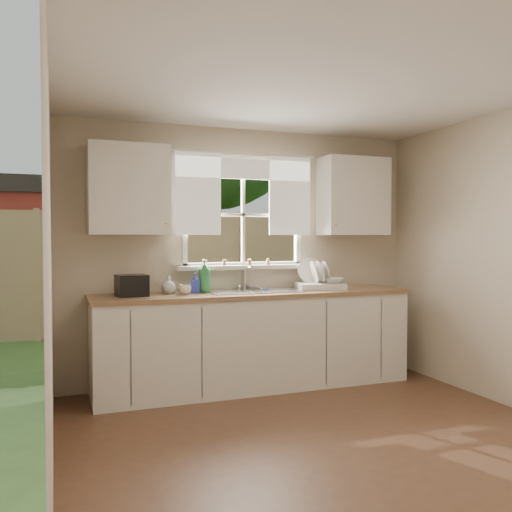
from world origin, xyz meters
name	(u,v)px	position (x,y,z in m)	size (l,w,h in m)	color
ground	(343,453)	(0.00, 0.00, 0.00)	(4.00, 4.00, 0.00)	brown
room_walls	(349,267)	(0.00, -0.07, 1.24)	(3.62, 4.02, 2.50)	beige
ceiling	(345,71)	(0.00, 0.00, 2.50)	(3.60, 4.00, 0.02)	silver
window	(244,231)	(0.00, 2.00, 1.49)	(1.38, 0.16, 1.06)	white
curtains	(245,186)	(0.00, 1.95, 1.93)	(1.50, 0.03, 0.81)	white
base_cabinets	(255,342)	(0.00, 1.68, 0.43)	(3.00, 0.62, 0.87)	white
countertop	(255,294)	(0.00, 1.68, 0.89)	(3.04, 0.65, 0.04)	olive
upper_cabinet_left	(128,190)	(-1.15, 1.82, 1.85)	(0.70, 0.33, 0.80)	white
upper_cabinet_right	(354,197)	(1.15, 1.82, 1.85)	(0.70, 0.33, 0.80)	white
wall_outlet	(323,270)	(0.88, 1.99, 1.08)	(0.08, 0.01, 0.12)	beige
sill_jars	(248,262)	(0.02, 1.94, 1.18)	(0.50, 0.04, 0.06)	brown
backyard	(170,142)	(0.58, 8.42, 3.46)	(20.00, 10.00, 6.13)	#335421
sink	(254,299)	(0.00, 1.71, 0.84)	(0.88, 0.52, 0.40)	#B7B7BC
dish_rack	(319,283)	(0.70, 1.71, 0.97)	(0.51, 0.43, 0.31)	white
bowl	(333,280)	(0.82, 1.66, 1.00)	(0.21, 0.21, 0.05)	silver
soap_bottle_a	(204,276)	(-0.46, 1.80, 1.06)	(0.12, 0.12, 0.31)	#2D8947
soap_bottle_b	(195,283)	(-0.55, 1.80, 1.00)	(0.08, 0.08, 0.18)	#303DB7
soap_bottle_c	(168,285)	(-0.80, 1.78, 0.99)	(0.13, 0.13, 0.17)	beige
saucer	(132,296)	(-1.15, 1.69, 0.92)	(0.17, 0.17, 0.01)	white
cup	(185,290)	(-0.68, 1.65, 0.96)	(0.11, 0.11, 0.09)	silver
black_appliance	(132,285)	(-1.15, 1.69, 1.00)	(0.26, 0.22, 0.19)	black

